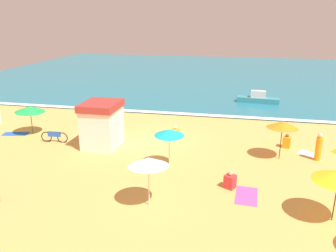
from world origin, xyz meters
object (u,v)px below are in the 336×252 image
Objects in this scene: lifeguard_cabana at (102,124)px; beachgoer_0 at (107,113)px; beachgoer_9 at (287,142)px; small_boat_0 at (258,99)px; beach_umbrella_3 at (148,162)px; beachgoer_8 at (176,133)px; beachgoer_3 at (230,181)px; beachgoer_1 at (319,148)px; beach_umbrella_5 at (30,109)px; beachgoer_4 at (93,114)px; parked_bicycle at (54,137)px; beach_umbrella_1 at (169,132)px; beach_umbrella_0 at (283,125)px.

lifeguard_cabana is 6.52m from beachgoer_0.
small_boat_0 is (-1.33, 11.31, 0.09)m from beachgoer_9.
beachgoer_0 is (-6.88, 12.34, -1.64)m from beach_umbrella_3.
beachgoer_8 is 0.85× the size of beachgoer_9.
beach_umbrella_3 is at bearing -145.31° from beachgoer_3.
beachgoer_1 is at bearing 42.75° from beachgoer_3.
beachgoer_0 is 14.32m from beachgoer_3.
lifeguard_cabana is at bearing -126.60° from small_boat_0.
beach_umbrella_3 is at bearing -140.37° from beachgoer_1.
beach_umbrella_5 is 2.48× the size of beachgoer_9.
beachgoer_1 is 0.95× the size of beachgoer_4.
parked_bicycle is at bearing -26.66° from beach_umbrella_5.
parked_bicycle is 1.06× the size of beachgoer_4.
beach_umbrella_3 is 14.22m from beachgoer_0.
lifeguard_cabana reaches higher than beach_umbrella_3.
beach_umbrella_3 is at bearing -90.61° from beach_umbrella_1.
beachgoer_3 is at bearing -27.10° from beach_umbrella_1.
lifeguard_cabana reaches higher than beach_umbrella_5.
lifeguard_cabana reaches higher than beachgoer_3.
small_boat_0 is (-2.83, 13.02, -0.30)m from beachgoer_1.
beachgoer_9 is (17.06, 1.00, -1.42)m from beach_umbrella_5.
beachgoer_4 reaches higher than beachgoer_3.
beach_umbrella_1 is 9.84m from beachgoer_4.
beach_umbrella_3 reaches higher than beachgoer_4.
lifeguard_cabana is 0.72× the size of small_boat_0.
small_boat_0 is (5.29, 19.75, -1.58)m from beach_umbrella_3.
lifeguard_cabana is at bearing -70.32° from beachgoer_0.
beach_umbrella_3 is at bearing -55.38° from beachgoer_4.
beach_umbrella_1 is at bearing -25.29° from lifeguard_cabana.
beachgoer_4 is at bearing 79.09° from parked_bicycle.
beach_umbrella_1 reaches higher than beachgoer_0.
beach_umbrella_1 is 16.64m from small_boat_0.
beachgoer_1 is at bearing -13.83° from beachgoer_4.
beach_umbrella_0 is at bearing -107.33° from beachgoer_9.
beachgoer_1 is 2.31m from beachgoer_9.
beach_umbrella_1 is 10.93m from beachgoer_0.
beachgoer_0 is 14.25m from small_boat_0.
beach_umbrella_0 is at bearing -86.82° from small_boat_0.
beach_umbrella_0 is 2.61m from beachgoer_9.
small_boat_0 is at bearing 36.34° from beachgoer_4.
beachgoer_3 is (10.25, -10.01, -0.05)m from beachgoer_0.
beach_umbrella_1 reaches higher than beachgoer_9.
beach_umbrella_3 is 10.63m from beachgoer_1.
beachgoer_4 reaches higher than beachgoer_9.
beachgoer_4 is at bearing 44.04° from beach_umbrella_5.
beach_umbrella_0 is 14.21m from parked_bicycle.
parked_bicycle is 2.36× the size of beachgoer_8.
beach_umbrella_3 reaches higher than beachgoer_3.
beach_umbrella_5 is 2.60× the size of beachgoer_3.
beachgoer_8 is at bearing 96.70° from beach_umbrella_1.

